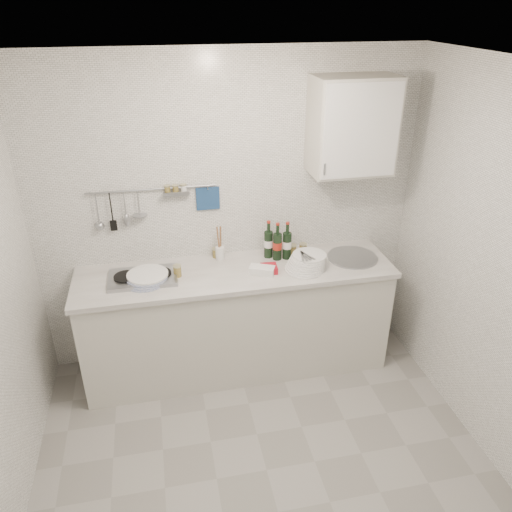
{
  "coord_description": "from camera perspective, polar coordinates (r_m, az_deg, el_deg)",
  "views": [
    {
      "loc": [
        -0.53,
        -2.21,
        2.79
      ],
      "look_at": [
        0.12,
        0.9,
        1.13
      ],
      "focal_mm": 35.0,
      "sensor_mm": 36.0,
      "label": 1
    }
  ],
  "objects": [
    {
      "name": "floor",
      "position": [
        3.6,
        1.22,
        -23.26
      ],
      "size": [
        3.0,
        3.0,
        0.0
      ],
      "primitive_type": "plane",
      "color": "gray",
      "rests_on": "ground"
    },
    {
      "name": "ceiling",
      "position": [
        2.29,
        1.88,
        20.32
      ],
      "size": [
        3.0,
        3.0,
        0.0
      ],
      "primitive_type": "plane",
      "rotation": [
        3.14,
        0.0,
        0.0
      ],
      "color": "silver",
      "rests_on": "back_wall"
    },
    {
      "name": "back_wall",
      "position": [
        3.96,
        -3.14,
        4.67
      ],
      "size": [
        3.0,
        0.02,
        2.5
      ],
      "primitive_type": "cube",
      "color": "silver",
      "rests_on": "floor"
    },
    {
      "name": "wall_right",
      "position": [
        3.37,
        27.17,
        -2.9
      ],
      "size": [
        0.02,
        2.8,
        2.5
      ],
      "primitive_type": "cube",
      "color": "silver",
      "rests_on": "floor"
    },
    {
      "name": "counter",
      "position": [
        4.1,
        -2.1,
        -7.52
      ],
      "size": [
        2.44,
        0.64,
        0.96
      ],
      "color": "beige",
      "rests_on": "floor"
    },
    {
      "name": "wall_rail",
      "position": [
        3.83,
        -12.03,
        6.09
      ],
      "size": [
        0.98,
        0.09,
        0.34
      ],
      "color": "#93969B",
      "rests_on": "back_wall"
    },
    {
      "name": "wall_cabinet",
      "position": [
        3.81,
        10.96,
        14.38
      ],
      "size": [
        0.6,
        0.38,
        0.7
      ],
      "color": "beige",
      "rests_on": "back_wall"
    },
    {
      "name": "plate_stack_hob",
      "position": [
        3.76,
        -12.42,
        -2.43
      ],
      "size": [
        0.33,
        0.33,
        0.06
      ],
      "rotation": [
        0.0,
        0.0,
        0.16
      ],
      "color": "#465A9E",
      "rests_on": "counter"
    },
    {
      "name": "plate_stack_sink",
      "position": [
        3.84,
        5.81,
        -0.73
      ],
      "size": [
        0.33,
        0.31,
        0.12
      ],
      "rotation": [
        0.0,
        0.0,
        0.12
      ],
      "color": "white",
      "rests_on": "counter"
    },
    {
      "name": "wine_bottles",
      "position": [
        3.94,
        2.49,
        1.79
      ],
      "size": [
        0.21,
        0.13,
        0.31
      ],
      "rotation": [
        0.0,
        0.0,
        -0.36
      ],
      "color": "black",
      "rests_on": "counter"
    },
    {
      "name": "butter_dish",
      "position": [
        3.77,
        0.69,
        -1.63
      ],
      "size": [
        0.21,
        0.16,
        0.06
      ],
      "primitive_type": "cube",
      "rotation": [
        0.0,
        0.0,
        -0.43
      ],
      "color": "white",
      "rests_on": "counter"
    },
    {
      "name": "strawberry_punnet",
      "position": [
        3.8,
        1.5,
        -1.46
      ],
      "size": [
        0.13,
        0.13,
        0.05
      ],
      "primitive_type": "cube",
      "rotation": [
        0.0,
        0.0,
        -0.07
      ],
      "color": "red",
      "rests_on": "counter"
    },
    {
      "name": "utensil_crock",
      "position": [
        3.97,
        -4.15,
        0.55
      ],
      "size": [
        0.07,
        0.07,
        0.29
      ],
      "rotation": [
        0.0,
        0.0,
        0.0
      ],
      "color": "white",
      "rests_on": "counter"
    },
    {
      "name": "jar_a",
      "position": [
        4.01,
        -4.6,
        0.4
      ],
      "size": [
        0.06,
        0.06,
        0.08
      ],
      "rotation": [
        0.0,
        0.0,
        0.02
      ],
      "color": "olive",
      "rests_on": "counter"
    },
    {
      "name": "jar_b",
      "position": [
        4.1,
        5.4,
        0.95
      ],
      "size": [
        0.07,
        0.07,
        0.07
      ],
      "rotation": [
        0.0,
        0.0,
        0.22
      ],
      "color": "olive",
      "rests_on": "counter"
    },
    {
      "name": "jar_c",
      "position": [
        4.05,
        4.15,
        0.73
      ],
      "size": [
        0.07,
        0.07,
        0.09
      ],
      "rotation": [
        0.0,
        0.0,
        0.12
      ],
      "color": "olive",
      "rests_on": "counter"
    },
    {
      "name": "jar_d",
      "position": [
        3.77,
        -8.98,
        -1.67
      ],
      "size": [
        0.06,
        0.06,
        0.09
      ],
      "rotation": [
        0.0,
        0.0,
        -0.42
      ],
      "color": "olive",
      "rests_on": "counter"
    }
  ]
}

